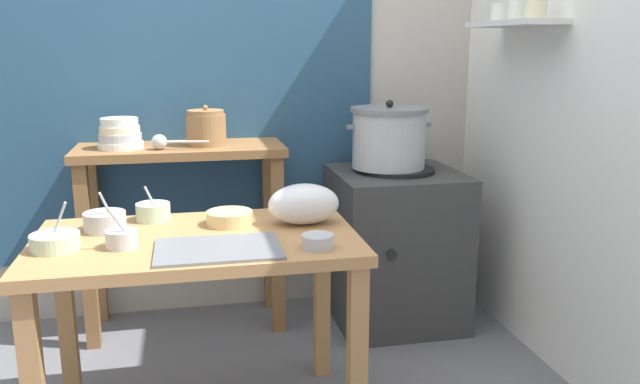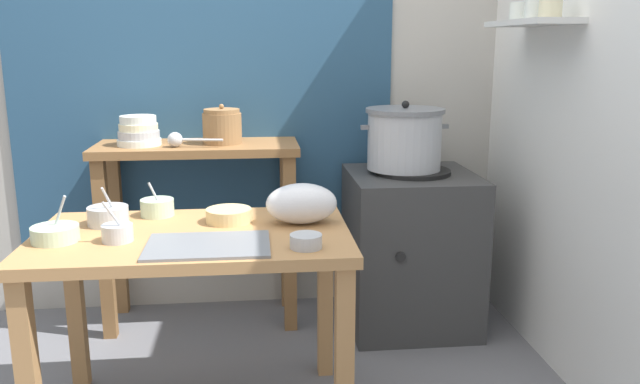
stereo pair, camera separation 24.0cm
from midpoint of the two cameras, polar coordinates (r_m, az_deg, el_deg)
name	(u,v)px [view 2 (the right image)]	position (r m, az deg, el deg)	size (l,w,h in m)	color
wall_back	(250,56)	(3.31, -4.19, 11.98)	(4.40, 0.12, 2.60)	#B2ADA3
wall_right	(586,61)	(2.80, 25.02, 10.58)	(0.30, 3.20, 2.60)	white
prep_table	(194,263)	(2.29, -8.25, -6.30)	(1.10, 0.66, 0.72)	#B27F4C
back_shelf_table	(199,189)	(3.12, -8.61, 0.24)	(0.96, 0.40, 0.90)	olive
stove_block	(410,249)	(3.19, 10.19, -5.03)	(0.60, 0.61, 0.78)	#383838
steamer_pot	(404,139)	(3.08, 9.78, 4.70)	(0.42, 0.37, 0.33)	#B7BABF
clay_pot	(222,127)	(3.07, -6.51, 5.81)	(0.18, 0.18, 0.19)	olive
bowl_stack_enamel	(139,132)	(3.08, -13.74, 5.22)	(0.20, 0.20, 0.14)	silver
ladle	(177,140)	(2.99, -10.40, 4.60)	(0.26, 0.08, 0.07)	#B7BABF
serving_tray	(208,245)	(2.09, -6.73, -4.80)	(0.40, 0.28, 0.01)	slate
plastic_bag	(301,204)	(2.33, 1.28, -1.07)	(0.26, 0.17, 0.15)	white
prep_bowl_0	(157,207)	(2.49, -11.67, -1.33)	(0.13, 0.13, 0.14)	#B7D1AD
prep_bowl_1	(108,215)	(2.41, -15.72, -2.01)	(0.15, 0.15, 0.15)	#B7BABF
prep_bowl_2	(55,233)	(2.26, -19.79, -3.50)	(0.15, 0.15, 0.16)	#B7D1AD
prep_bowl_3	(229,215)	(2.37, -5.29, -2.07)	(0.17, 0.17, 0.05)	#E5C684
prep_bowl_4	(117,232)	(2.20, -14.69, -3.52)	(0.10, 0.10, 0.14)	#B7BABF
prep_bowl_5	(306,240)	(2.06, 2.08, -4.39)	(0.11, 0.11, 0.05)	#B7BABF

